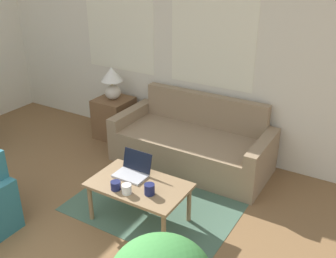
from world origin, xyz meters
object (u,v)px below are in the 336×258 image
(cup_navy, at_px, (116,185))
(cup_white, at_px, (149,189))
(couch, at_px, (193,144))
(laptop, at_px, (133,170))
(coffee_table, at_px, (139,188))
(table_lamp, at_px, (112,81))
(cup_yellow, at_px, (127,189))

(cup_navy, distance_m, cup_white, 0.33)
(cup_white, bearing_deg, cup_navy, -163.12)
(couch, xyz_separation_m, laptop, (-0.07, -1.18, 0.22))
(laptop, xyz_separation_m, cup_white, (0.33, -0.20, 0.00))
(coffee_table, bearing_deg, couch, 93.45)
(table_lamp, height_order, cup_yellow, table_lamp)
(couch, relative_size, cup_navy, 19.97)
(couch, bearing_deg, cup_white, -79.33)
(couch, distance_m, coffee_table, 1.30)
(table_lamp, height_order, coffee_table, table_lamp)
(coffee_table, bearing_deg, cup_navy, -125.73)
(laptop, relative_size, cup_navy, 3.37)
(cup_navy, relative_size, cup_yellow, 1.06)
(cup_white, bearing_deg, couch, 100.67)
(couch, distance_m, cup_yellow, 1.49)
(cup_yellow, height_order, cup_white, cup_white)
(couch, xyz_separation_m, coffee_table, (0.08, -1.29, 0.12))
(cup_navy, bearing_deg, couch, 87.85)
(cup_navy, xyz_separation_m, cup_white, (0.31, 0.10, 0.01))
(cup_white, bearing_deg, coffee_table, 153.85)
(couch, xyz_separation_m, table_lamp, (-1.31, 0.10, 0.58))
(laptop, height_order, cup_navy, laptop)
(couch, height_order, coffee_table, couch)
(laptop, bearing_deg, cup_yellow, -64.72)
(laptop, distance_m, cup_yellow, 0.33)
(couch, xyz_separation_m, cup_yellow, (0.07, -1.47, 0.21))
(couch, height_order, cup_navy, couch)
(cup_yellow, distance_m, cup_white, 0.21)
(cup_yellow, relative_size, cup_white, 0.86)
(table_lamp, relative_size, cup_navy, 4.73)
(table_lamp, bearing_deg, coffee_table, -45.01)
(coffee_table, xyz_separation_m, cup_yellow, (-0.01, -0.18, 0.09))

